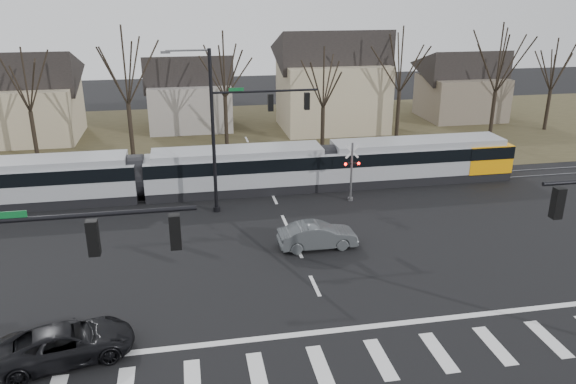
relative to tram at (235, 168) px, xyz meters
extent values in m
plane|color=black|center=(2.40, -16.00, -1.68)|extent=(140.00, 140.00, 0.00)
cube|color=#38331E|center=(2.40, 16.00, -1.68)|extent=(140.00, 28.00, 0.01)
cube|color=silver|center=(-3.60, -20.00, -1.68)|extent=(0.60, 2.60, 0.01)
cube|color=silver|center=(-1.20, -20.00, -1.68)|extent=(0.60, 2.60, 0.01)
cube|color=silver|center=(1.20, -20.00, -1.68)|extent=(0.60, 2.60, 0.01)
cube|color=silver|center=(3.60, -20.00, -1.68)|extent=(0.60, 2.60, 0.01)
cube|color=silver|center=(6.00, -20.00, -1.68)|extent=(0.60, 2.60, 0.01)
cube|color=silver|center=(8.40, -20.00, -1.68)|extent=(0.60, 2.60, 0.01)
cube|color=silver|center=(10.80, -20.00, -1.68)|extent=(0.60, 2.60, 0.01)
cube|color=silver|center=(2.40, -17.80, -1.68)|extent=(28.00, 0.35, 0.01)
cube|color=silver|center=(2.40, -14.00, -1.68)|extent=(0.18, 2.00, 0.01)
cube|color=silver|center=(2.40, -10.00, -1.68)|extent=(0.18, 2.00, 0.01)
cube|color=silver|center=(2.40, -6.00, -1.68)|extent=(0.18, 2.00, 0.01)
cube|color=silver|center=(2.40, -2.00, -1.68)|extent=(0.18, 2.00, 0.01)
cube|color=silver|center=(2.40, 2.00, -1.68)|extent=(0.18, 2.00, 0.01)
cube|color=silver|center=(2.40, 6.00, -1.68)|extent=(0.18, 2.00, 0.01)
cube|color=silver|center=(2.40, 10.00, -1.68)|extent=(0.18, 2.00, 0.01)
cube|color=silver|center=(2.40, 14.00, -1.68)|extent=(0.18, 2.00, 0.01)
cube|color=#59595E|center=(2.40, -0.90, -1.65)|extent=(90.00, 0.12, 0.06)
cube|color=#59595E|center=(2.40, 0.50, -1.65)|extent=(90.00, 0.12, 0.06)
cube|color=gray|center=(-13.55, 0.00, -0.14)|extent=(13.74, 2.96, 3.09)
cube|color=black|center=(-13.55, 0.00, 0.49)|extent=(13.76, 3.00, 0.90)
cube|color=gray|center=(0.19, 0.00, -0.14)|extent=(12.68, 2.96, 3.09)
cube|color=black|center=(0.19, 0.00, 0.49)|extent=(12.70, 3.00, 0.90)
cube|color=gray|center=(13.40, 0.00, -0.14)|extent=(13.74, 2.96, 3.09)
cube|color=black|center=(13.40, 0.00, 0.49)|extent=(13.76, 3.00, 0.90)
cube|color=#FE9F07|center=(18.58, 0.00, -0.04)|extent=(3.38, 3.02, 2.06)
imported|color=#474B4D|center=(3.50, -9.87, -0.97)|extent=(1.62, 4.37, 1.43)
imported|color=black|center=(-8.27, -17.68, -0.98)|extent=(4.50, 6.02, 1.39)
cylinder|color=black|center=(-6.35, -22.00, 5.92)|extent=(6.50, 0.14, 0.14)
cube|color=#0C5926|center=(-8.10, -22.00, 6.07)|extent=(0.90, 0.03, 0.22)
cube|color=black|center=(-6.03, -22.00, 5.22)|extent=(0.32, 0.32, 1.05)
sphere|color=#FF0C07|center=(-6.03, -22.00, 5.55)|extent=(0.22, 0.22, 0.22)
cube|color=black|center=(-3.75, -22.00, 5.22)|extent=(0.32, 0.32, 1.05)
sphere|color=#FF0C07|center=(-3.75, -22.00, 5.55)|extent=(0.22, 0.22, 0.22)
cube|color=black|center=(8.55, -22.00, 5.22)|extent=(0.32, 0.32, 1.05)
sphere|color=#FF0C07|center=(8.55, -22.00, 5.55)|extent=(0.22, 0.22, 0.22)
cylinder|color=black|center=(-1.60, -3.50, 3.42)|extent=(0.22, 0.22, 10.20)
cylinder|color=black|center=(-1.60, -3.50, -1.53)|extent=(0.44, 0.44, 0.30)
cylinder|color=black|center=(1.65, -3.50, 5.92)|extent=(6.50, 0.14, 0.14)
cube|color=#0C5926|center=(-0.10, -3.50, 6.07)|extent=(0.90, 0.03, 0.22)
cube|color=black|center=(1.97, -3.50, 5.22)|extent=(0.32, 0.32, 1.05)
sphere|color=#FF0C07|center=(1.97, -3.50, 5.55)|extent=(0.22, 0.22, 0.22)
cube|color=black|center=(4.25, -3.50, 5.22)|extent=(0.32, 0.32, 1.05)
sphere|color=#FF0C07|center=(4.25, -3.50, 5.55)|extent=(0.22, 0.22, 0.22)
cube|color=#59595B|center=(-4.10, -3.50, 8.34)|extent=(0.55, 0.22, 0.14)
cylinder|color=#59595B|center=(7.40, -3.20, 0.32)|extent=(0.14, 0.14, 4.00)
cylinder|color=#59595B|center=(7.40, -3.20, -1.58)|extent=(0.36, 0.36, 0.20)
cube|color=silver|center=(7.40, -3.20, 1.72)|extent=(0.95, 0.04, 0.95)
cube|color=silver|center=(7.40, -3.20, 1.72)|extent=(0.95, 0.04, 0.95)
cube|color=black|center=(7.40, -3.20, 0.92)|extent=(1.00, 0.10, 0.12)
sphere|color=#FF0C07|center=(6.95, -3.28, 0.92)|extent=(0.18, 0.18, 0.18)
sphere|color=#FF0C07|center=(7.85, -3.28, 0.92)|extent=(0.18, 0.18, 0.18)
cube|color=tan|center=(-17.60, 18.00, 0.82)|extent=(9.00, 8.00, 5.00)
cube|color=gray|center=(-2.60, 20.00, 0.57)|extent=(8.00, 7.00, 4.50)
cube|color=tan|center=(11.40, 17.00, 1.57)|extent=(10.00, 8.00, 6.50)
cube|color=#675B4B|center=(26.40, 19.00, 0.57)|extent=(8.00, 7.00, 4.50)
camera|label=1|loc=(-3.30, -37.16, 11.88)|focal=35.00mm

